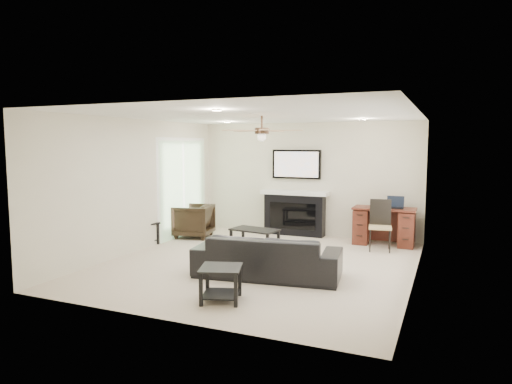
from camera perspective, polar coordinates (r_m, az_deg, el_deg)
room_shell at (r=7.62m, az=1.96°, el=3.41°), size 5.50×5.54×2.52m
sofa at (r=7.05m, az=1.43°, el=-7.99°), size 2.31×1.15×0.65m
armchair at (r=10.07m, az=-7.85°, el=-3.59°), size 0.94×0.92×0.72m
coffee_table at (r=8.86m, az=-0.17°, el=-5.91°), size 0.97×0.63×0.40m
end_table_near at (r=6.04m, az=-4.40°, el=-11.38°), size 0.66×0.66×0.45m
end_table_left at (r=9.54m, az=-13.95°, el=-5.07°), size 0.62×0.62×0.45m
fireplace_unit at (r=10.17m, az=4.83°, el=-0.08°), size 1.52×0.34×1.91m
desk at (r=9.57m, az=15.70°, el=-4.15°), size 1.22×0.56×0.76m
desk_chair at (r=9.01m, az=15.27°, el=-4.07°), size 0.48×0.50×0.97m
laptop at (r=9.45m, az=16.97°, el=-1.27°), size 0.33×0.24×0.23m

